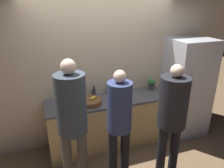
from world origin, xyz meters
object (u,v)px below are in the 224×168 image
at_px(person_left, 72,115).
at_px(person_right, 172,111).
at_px(utensil_crock, 125,89).
at_px(bottle_dark, 94,92).
at_px(fruit_bowl, 90,101).
at_px(person_center, 119,118).
at_px(potted_plant, 151,84).
at_px(refrigerator, 186,88).
at_px(cup_blue, 117,94).
at_px(bottle_green, 108,89).

bearing_deg(person_left, person_right, -8.41).
bearing_deg(utensil_crock, bottle_dark, 176.76).
bearing_deg(fruit_bowl, utensil_crock, 19.11).
xyz_separation_m(person_center, potted_plant, (0.99, 0.91, 0.03)).
bearing_deg(potted_plant, person_right, -104.46).
height_order(fruit_bowl, potted_plant, potted_plant).
xyz_separation_m(refrigerator, cup_blue, (-1.35, 0.10, 0.02)).
relative_size(fruit_bowl, bottle_green, 1.91).
height_order(utensil_crock, cup_blue, utensil_crock).
height_order(person_center, person_right, person_right).
distance_m(person_center, cup_blue, 0.86).
relative_size(refrigerator, fruit_bowl, 4.90).
relative_size(person_center, cup_blue, 18.93).
relative_size(person_left, bottle_green, 9.40).
distance_m(bottle_dark, potted_plant, 1.09).
bearing_deg(fruit_bowl, person_right, -43.14).
xyz_separation_m(fruit_bowl, bottle_green, (0.40, 0.29, 0.04)).
distance_m(refrigerator, utensil_crock, 1.18).
bearing_deg(bottle_green, person_right, -65.37).
bearing_deg(person_left, bottle_dark, 60.93).
bearing_deg(cup_blue, person_center, -109.03).
height_order(person_center, potted_plant, person_center).
height_order(person_center, fruit_bowl, person_center).
distance_m(person_left, person_right, 1.35).
bearing_deg(bottle_dark, fruit_bowl, -115.67).
bearing_deg(utensil_crock, bottle_green, 170.91).
distance_m(person_center, person_right, 0.74).
height_order(refrigerator, fruit_bowl, refrigerator).
bearing_deg(utensil_crock, cup_blue, -145.19).
relative_size(bottle_green, cup_blue, 2.25).
distance_m(utensil_crock, bottle_green, 0.30).
height_order(person_left, fruit_bowl, person_left).
xyz_separation_m(utensil_crock, potted_plant, (0.52, -0.03, 0.04)).
distance_m(person_left, cup_blue, 1.22).
bearing_deg(person_right, utensil_crock, 101.94).
xyz_separation_m(fruit_bowl, utensil_crock, (0.70, 0.24, 0.03)).
bearing_deg(potted_plant, bottle_dark, 176.53).
height_order(cup_blue, potted_plant, potted_plant).
bearing_deg(potted_plant, fruit_bowl, -170.26).
height_order(fruit_bowl, cup_blue, fruit_bowl).
height_order(fruit_bowl, utensil_crock, utensil_crock).
distance_m(person_center, utensil_crock, 1.06).
bearing_deg(person_left, utensil_crock, 40.03).
bearing_deg(refrigerator, cup_blue, 175.88).
bearing_deg(person_left, refrigerator, 17.09).
bearing_deg(fruit_bowl, bottle_green, 35.89).
relative_size(refrigerator, utensil_crock, 7.45).
xyz_separation_m(refrigerator, potted_plant, (-0.63, 0.20, 0.09)).
bearing_deg(person_center, bottle_green, 80.00).
xyz_separation_m(refrigerator, person_left, (-2.25, -0.69, 0.21)).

